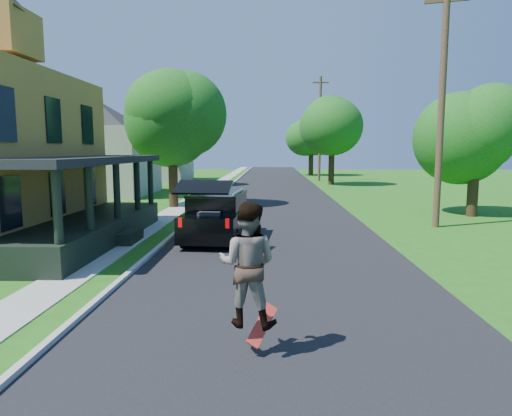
{
  "coord_description": "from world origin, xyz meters",
  "views": [
    {
      "loc": [
        -0.22,
        -10.19,
        3.36
      ],
      "look_at": [
        -0.67,
        3.0,
        1.68
      ],
      "focal_mm": 32.0,
      "sensor_mm": 36.0,
      "label": 1
    }
  ],
  "objects_px": {
    "black_suv": "(217,216)",
    "skateboarder": "(248,264)",
    "tree_right_near": "(476,126)",
    "utility_pole_near": "(442,105)"
  },
  "relations": [
    {
      "from": "tree_right_near",
      "to": "utility_pole_near",
      "type": "relative_size",
      "value": 0.69
    },
    {
      "from": "tree_right_near",
      "to": "utility_pole_near",
      "type": "distance_m",
      "value": 4.59
    },
    {
      "from": "black_suv",
      "to": "tree_right_near",
      "type": "height_order",
      "value": "tree_right_near"
    },
    {
      "from": "skateboarder",
      "to": "utility_pole_near",
      "type": "height_order",
      "value": "utility_pole_near"
    },
    {
      "from": "skateboarder",
      "to": "black_suv",
      "type": "bearing_deg",
      "value": -69.24
    },
    {
      "from": "skateboarder",
      "to": "utility_pole_near",
      "type": "relative_size",
      "value": 0.2
    },
    {
      "from": "black_suv",
      "to": "tree_right_near",
      "type": "xyz_separation_m",
      "value": [
        12.22,
        6.6,
        3.65
      ]
    },
    {
      "from": "black_suv",
      "to": "skateboarder",
      "type": "bearing_deg",
      "value": -76.01
    },
    {
      "from": "black_suv",
      "to": "skateboarder",
      "type": "relative_size",
      "value": 2.57
    },
    {
      "from": "utility_pole_near",
      "to": "skateboarder",
      "type": "bearing_deg",
      "value": -106.03
    }
  ]
}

